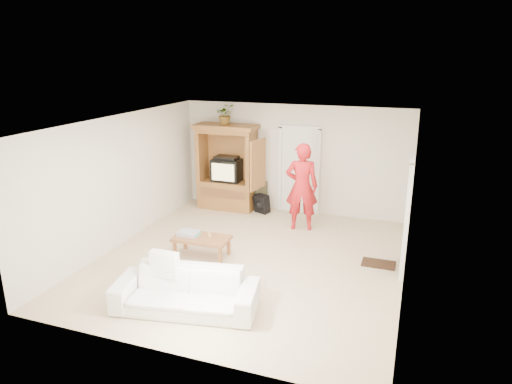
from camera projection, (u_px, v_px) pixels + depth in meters
floor at (251, 259)px, 8.62m from camera, size 6.00×6.00×0.00m
ceiling at (250, 122)px, 7.86m from camera, size 6.00×6.00×0.00m
wall_back at (294, 159)px, 10.95m from camera, size 5.50×0.00×5.50m
wall_front at (165, 262)px, 5.54m from camera, size 5.50×0.00×5.50m
wall_left at (122, 180)px, 9.12m from camera, size 0.00×6.00×6.00m
wall_right at (410, 211)px, 7.36m from camera, size 0.00×6.00×6.00m
armoire at (228, 173)px, 11.26m from camera, size 1.82×1.14×2.10m
door_back at (299, 171)px, 10.95m from camera, size 0.85×0.05×2.04m
doorway_right at (408, 215)px, 7.99m from camera, size 0.05×0.90×2.04m
framed_picture at (413, 166)px, 8.99m from camera, size 0.03×0.60×0.48m
doormat at (378, 264)px, 8.42m from camera, size 0.60×0.40×0.02m
plant at (225, 114)px, 10.82m from camera, size 0.58×0.55×0.49m
man at (302, 187)px, 9.87m from camera, size 0.79×0.61×1.93m
sofa at (186, 291)px, 6.84m from camera, size 2.26×1.20×0.63m
coffee_table at (202, 240)px, 8.66m from camera, size 1.08×0.61×0.39m
towel at (189, 233)px, 8.72m from camera, size 0.39×0.29×0.08m
candle at (209, 235)px, 8.63m from camera, size 0.08×0.08×0.10m
backpack_black at (262, 204)px, 11.09m from camera, size 0.41×0.33×0.44m
backpack_olive at (259, 195)px, 11.35m from camera, size 0.38×0.28×0.70m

